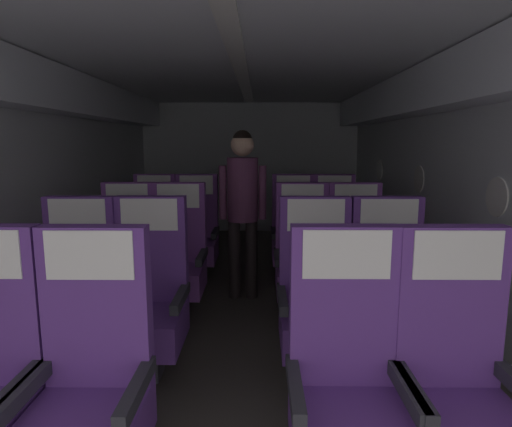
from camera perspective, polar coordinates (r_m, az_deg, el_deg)
ground at (r=3.81m, az=-2.05°, el=-13.04°), size 3.70×7.42×0.02m
fuselage_shell at (r=3.80m, az=-1.98°, el=10.70°), size 3.58×7.07×2.12m
seat_a_left_aisle at (r=1.98m, az=-21.11°, el=-21.06°), size 0.47×0.50×1.10m
seat_a_right_aisle at (r=2.03m, az=25.01°, el=-20.51°), size 0.47×0.50×1.10m
seat_a_right_window at (r=1.90m, az=11.82°, el=-21.84°), size 0.47×0.50×1.10m
seat_b_left_window at (r=2.96m, az=-22.48°, el=-10.77°), size 0.47×0.50×1.10m
seat_b_left_aisle at (r=2.83m, az=-13.90°, el=-11.22°), size 0.47×0.50×1.10m
seat_b_right_aisle at (r=2.85m, az=17.09°, el=-11.19°), size 0.47×0.50×1.10m
seat_b_right_window at (r=2.76m, az=7.87°, el=-11.60°), size 0.47×0.50×1.10m
seat_c_left_window at (r=3.84m, az=-16.62°, el=-5.87°), size 0.47×0.50×1.10m
seat_c_left_aisle at (r=3.72m, az=-10.21°, el=-6.11°), size 0.47×0.50×1.10m
seat_c_right_aisle at (r=3.73m, az=12.97°, el=-6.15°), size 0.47×0.50×1.10m
seat_c_right_window at (r=3.67m, az=6.12°, el=-6.23°), size 0.47×0.50×1.10m
seat_d_left_window at (r=4.74m, az=-13.27°, el=-2.88°), size 0.47×0.50×1.10m
seat_d_left_aisle at (r=4.64m, az=-7.87°, el=-2.97°), size 0.47×0.50×1.10m
seat_d_right_aisle at (r=4.67m, az=10.28°, el=-2.96°), size 0.47×0.50×1.10m
seat_d_right_window at (r=4.62m, az=4.91°, el=-2.98°), size 0.47×0.50×1.10m
flight_attendant at (r=3.94m, az=-1.77°, el=2.16°), size 0.43×0.28×1.55m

